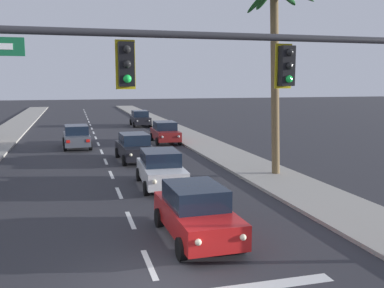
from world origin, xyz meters
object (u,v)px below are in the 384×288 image
Objects in this scene: sedan_lead_at_stop_bar at (196,212)px; sedan_third_in_queue at (161,169)px; sedan_oncoming_far at (77,136)px; sedan_fifth_in_queue at (135,147)px; palm_right_second at (275,42)px; sedan_parked_nearest_kerb at (165,132)px; traffic_signal_mast at (286,86)px; sedan_parked_mid_kerb at (140,118)px.

sedan_lead_at_stop_bar is 6.88m from sedan_third_in_queue.
sedan_third_in_queue is 13.67m from sedan_oncoming_far.
sedan_fifth_in_queue is at bearing 89.94° from sedan_lead_at_stop_bar.
sedan_third_in_queue is 8.38m from palm_right_second.
palm_right_second is (5.92, 0.71, 5.88)m from sedan_third_in_queue.
sedan_fifth_in_queue and sedan_oncoming_far have the same top height.
sedan_fifth_in_queue is 8.00m from sedan_parked_nearest_kerb.
sedan_fifth_in_queue is at bearing -115.34° from sedan_parked_nearest_kerb.
traffic_signal_mast is at bearing -67.61° from sedan_lead_at_stop_bar.
traffic_signal_mast reaches higher than sedan_parked_mid_kerb.
sedan_third_in_queue is 1.00× the size of sedan_fifth_in_queue.
sedan_third_in_queue is at bearing -87.90° from sedan_fifth_in_queue.
palm_right_second reaches higher than sedan_parked_mid_kerb.
sedan_fifth_in_queue is at bearing -99.56° from sedan_parked_mid_kerb.
palm_right_second is (9.54, -12.47, 5.88)m from sedan_oncoming_far.
sedan_lead_at_stop_bar is at bearing -92.23° from sedan_third_in_queue.
palm_right_second reaches higher than sedan_fifth_in_queue.
sedan_parked_nearest_kerb is 13.38m from sedan_parked_mid_kerb.
sedan_parked_mid_kerb is at bearing 89.80° from sedan_parked_nearest_kerb.
sedan_oncoming_far is 16.77m from palm_right_second.
sedan_parked_nearest_kerb is at bearing 77.33° from sedan_third_in_queue.
sedan_fifth_in_queue is 1.00× the size of sedan_parked_nearest_kerb.
traffic_signal_mast is 11.95m from palm_right_second.
sedan_parked_nearest_kerb is 14.89m from palm_right_second.
sedan_lead_at_stop_bar and sedan_oncoming_far have the same top height.
traffic_signal_mast is at bearing -84.17° from sedan_third_in_queue.
sedan_third_in_queue is at bearing -102.67° from sedan_parked_nearest_kerb.
sedan_third_in_queue is 27.68m from sedan_parked_mid_kerb.
traffic_signal_mast reaches higher than sedan_lead_at_stop_bar.
sedan_lead_at_stop_bar is at bearing -80.51° from sedan_oncoming_far.
traffic_signal_mast is 2.61× the size of sedan_lead_at_stop_bar.
sedan_third_in_queue is at bearing 95.83° from traffic_signal_mast.
sedan_fifth_in_queue is 1.01× the size of sedan_parked_mid_kerb.
sedan_parked_nearest_kerb is (3.42, 7.23, 0.00)m from sedan_fifth_in_queue.
sedan_third_in_queue is 14.46m from sedan_parked_nearest_kerb.
sedan_oncoming_far is 6.85m from sedan_parked_nearest_kerb.
sedan_parked_nearest_kerb is (3.44, 20.98, 0.00)m from sedan_lead_at_stop_bar.
sedan_parked_nearest_kerb is (6.79, 0.93, 0.00)m from sedan_oncoming_far.
traffic_signal_mast is at bearing -95.10° from sedan_parked_nearest_kerb.
traffic_signal_mast reaches higher than sedan_parked_nearest_kerb.
sedan_third_in_queue is 1.00× the size of sedan_parked_nearest_kerb.
sedan_oncoming_far is (-3.37, 6.31, 0.00)m from sedan_fifth_in_queue.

